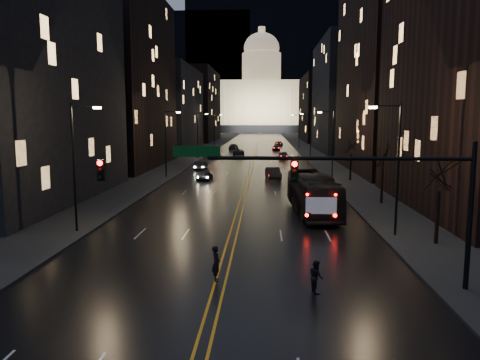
# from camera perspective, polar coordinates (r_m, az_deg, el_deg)

# --- Properties ---
(ground) EXTENTS (900.00, 900.00, 0.00)m
(ground) POSITION_cam_1_polar(r_m,az_deg,el_deg) (22.94, -2.57, -12.92)
(ground) COLOR black
(ground) RESTS_ON ground
(road) EXTENTS (20.00, 320.00, 0.02)m
(road) POSITION_cam_1_polar(r_m,az_deg,el_deg) (151.60, 2.22, 4.59)
(road) COLOR black
(road) RESTS_ON ground
(sidewalk_left) EXTENTS (8.00, 320.00, 0.16)m
(sidewalk_left) POSITION_cam_1_polar(r_m,az_deg,el_deg) (152.44, -3.07, 4.63)
(sidewalk_left) COLOR black
(sidewalk_left) RESTS_ON ground
(sidewalk_right) EXTENTS (8.00, 320.00, 0.16)m
(sidewalk_right) POSITION_cam_1_polar(r_m,az_deg,el_deg) (152.05, 7.52, 4.56)
(sidewalk_right) COLOR black
(sidewalk_right) RESTS_ON ground
(center_line) EXTENTS (0.62, 320.00, 0.01)m
(center_line) POSITION_cam_1_polar(r_m,az_deg,el_deg) (151.60, 2.22, 4.59)
(center_line) COLOR orange
(center_line) RESTS_ON road
(building_left_near) EXTENTS (12.00, 28.00, 22.00)m
(building_left_near) POSITION_cam_1_polar(r_m,az_deg,el_deg) (49.25, -25.45, 10.34)
(building_left_near) COLOR black
(building_left_near) RESTS_ON ground
(building_left_mid) EXTENTS (12.00, 30.00, 28.00)m
(building_left_mid) POSITION_cam_1_polar(r_m,az_deg,el_deg) (79.07, -14.30, 11.72)
(building_left_mid) COLOR black
(building_left_mid) RESTS_ON ground
(building_left_far) EXTENTS (12.00, 34.00, 20.00)m
(building_left_far) POSITION_cam_1_polar(r_m,az_deg,el_deg) (115.73, -8.60, 8.52)
(building_left_far) COLOR black
(building_left_far) RESTS_ON ground
(building_left_dist) EXTENTS (12.00, 40.00, 24.00)m
(building_left_dist) POSITION_cam_1_polar(r_m,az_deg,el_deg) (163.07, -5.20, 8.99)
(building_left_dist) COLOR black
(building_left_dist) RESTS_ON ground
(building_right_tall) EXTENTS (12.00, 30.00, 38.00)m
(building_right_tall) POSITION_cam_1_polar(r_m,az_deg,el_deg) (74.63, 18.34, 15.70)
(building_right_tall) COLOR black
(building_right_tall) RESTS_ON ground
(building_right_mid) EXTENTS (12.00, 34.00, 26.00)m
(building_right_mid) POSITION_cam_1_polar(r_m,az_deg,el_deg) (115.04, 12.65, 9.92)
(building_right_mid) COLOR black
(building_right_mid) RESTS_ON ground
(building_right_dist) EXTENTS (12.00, 40.00, 22.00)m
(building_right_dist) POSITION_cam_1_polar(r_m,az_deg,el_deg) (162.50, 9.80, 8.57)
(building_right_dist) COLOR black
(building_right_dist) RESTS_ON ground
(mountain_ridge) EXTENTS (520.00, 60.00, 130.00)m
(mountain_ridge) POSITION_cam_1_polar(r_m,az_deg,el_deg) (407.16, 8.65, 15.59)
(mountain_ridge) COLOR black
(mountain_ridge) RESTS_ON ground
(capitol) EXTENTS (90.00, 50.00, 58.50)m
(capitol) POSITION_cam_1_polar(r_m,az_deg,el_deg) (271.53, 2.61, 9.55)
(capitol) COLOR black
(capitol) RESTS_ON ground
(traffic_signal) EXTENTS (17.29, 0.45, 7.00)m
(traffic_signal) POSITION_cam_1_polar(r_m,az_deg,el_deg) (21.90, 12.91, -0.29)
(traffic_signal) COLOR black
(traffic_signal) RESTS_ON ground
(streetlamp_right_near) EXTENTS (2.13, 0.25, 9.00)m
(streetlamp_right_near) POSITION_cam_1_polar(r_m,az_deg,el_deg) (32.69, 18.42, 2.04)
(streetlamp_right_near) COLOR black
(streetlamp_right_near) RESTS_ON ground
(streetlamp_left_near) EXTENTS (2.13, 0.25, 9.00)m
(streetlamp_left_near) POSITION_cam_1_polar(r_m,az_deg,el_deg) (34.07, -19.34, 2.21)
(streetlamp_left_near) COLOR black
(streetlamp_left_near) RESTS_ON ground
(streetlamp_right_mid) EXTENTS (2.13, 0.25, 9.00)m
(streetlamp_right_mid) POSITION_cam_1_polar(r_m,az_deg,el_deg) (62.06, 11.10, 4.75)
(streetlamp_right_mid) COLOR black
(streetlamp_right_mid) RESTS_ON ground
(streetlamp_left_mid) EXTENTS (2.13, 0.25, 9.00)m
(streetlamp_left_mid) POSITION_cam_1_polar(r_m,az_deg,el_deg) (62.79, -8.91, 4.84)
(streetlamp_left_mid) COLOR black
(streetlamp_left_mid) RESTS_ON ground
(streetlamp_right_far) EXTENTS (2.13, 0.25, 9.00)m
(streetlamp_right_far) POSITION_cam_1_polar(r_m,az_deg,el_deg) (91.83, 8.49, 5.70)
(streetlamp_right_far) COLOR black
(streetlamp_right_far) RESTS_ON ground
(streetlamp_left_far) EXTENTS (2.13, 0.25, 9.00)m
(streetlamp_left_far) POSITION_cam_1_polar(r_m,az_deg,el_deg) (92.33, -5.07, 5.77)
(streetlamp_left_far) COLOR black
(streetlamp_left_far) RESTS_ON ground
(streetlamp_right_dist) EXTENTS (2.13, 0.25, 9.00)m
(streetlamp_right_dist) POSITION_cam_1_polar(r_m,az_deg,el_deg) (121.72, 7.15, 6.18)
(streetlamp_right_dist) COLOR black
(streetlamp_right_dist) RESTS_ON ground
(streetlamp_left_dist) EXTENTS (2.13, 0.25, 9.00)m
(streetlamp_left_dist) POSITION_cam_1_polar(r_m,az_deg,el_deg) (122.10, -3.08, 6.23)
(streetlamp_left_dist) COLOR black
(streetlamp_left_dist) RESTS_ON ground
(tree_right_near) EXTENTS (2.40, 2.40, 6.65)m
(tree_right_near) POSITION_cam_1_polar(r_m,az_deg,el_deg) (31.52, 23.17, 0.60)
(tree_right_near) COLOR black
(tree_right_near) RESTS_ON ground
(tree_right_mid) EXTENTS (2.40, 2.40, 6.65)m
(tree_right_mid) POSITION_cam_1_polar(r_m,az_deg,el_deg) (44.85, 17.05, 2.80)
(tree_right_mid) COLOR black
(tree_right_mid) RESTS_ON ground
(tree_right_far) EXTENTS (2.40, 2.40, 6.65)m
(tree_right_far) POSITION_cam_1_polar(r_m,az_deg,el_deg) (60.46, 13.40, 4.09)
(tree_right_far) COLOR black
(tree_right_far) RESTS_ON ground
(bus) EXTENTS (3.67, 12.22, 3.36)m
(bus) POSITION_cam_1_polar(r_m,az_deg,el_deg) (39.79, 8.84, -1.67)
(bus) COLOR black
(bus) RESTS_ON ground
(oncoming_car_a) EXTENTS (1.99, 4.17, 1.38)m
(oncoming_car_a) POSITION_cam_1_polar(r_m,az_deg,el_deg) (60.14, -4.33, 0.58)
(oncoming_car_a) COLOR black
(oncoming_car_a) RESTS_ON ground
(oncoming_car_b) EXTENTS (1.87, 4.26, 1.36)m
(oncoming_car_b) POSITION_cam_1_polar(r_m,az_deg,el_deg) (72.22, -4.80, 1.75)
(oncoming_car_b) COLOR black
(oncoming_car_b) RESTS_ON ground
(oncoming_car_c) EXTENTS (2.83, 5.38, 1.44)m
(oncoming_car_c) POSITION_cam_1_polar(r_m,az_deg,el_deg) (100.54, -0.19, 3.45)
(oncoming_car_c) COLOR black
(oncoming_car_c) RESTS_ON ground
(oncoming_car_d) EXTENTS (2.20, 5.41, 1.57)m
(oncoming_car_d) POSITION_cam_1_polar(r_m,az_deg,el_deg) (116.57, -0.80, 4.06)
(oncoming_car_d) COLOR black
(oncoming_car_d) RESTS_ON ground
(receding_car_a) EXTENTS (2.22, 4.88, 1.55)m
(receding_car_a) POSITION_cam_1_polar(r_m,az_deg,el_deg) (61.50, 4.06, 0.82)
(receding_car_a) COLOR black
(receding_car_a) RESTS_ON ground
(receding_car_b) EXTENTS (2.02, 4.41, 1.46)m
(receding_car_b) POSITION_cam_1_polar(r_m,az_deg,el_deg) (91.53, 5.33, 3.02)
(receding_car_b) COLOR black
(receding_car_b) RESTS_ON ground
(receding_car_c) EXTENTS (2.14, 4.65, 1.32)m
(receding_car_c) POSITION_cam_1_polar(r_m,az_deg,el_deg) (115.37, 4.45, 3.94)
(receding_car_c) COLOR black
(receding_car_c) RESTS_ON ground
(receding_car_d) EXTENTS (2.25, 4.86, 1.35)m
(receding_car_d) POSITION_cam_1_polar(r_m,az_deg,el_deg) (134.03, 4.74, 4.45)
(receding_car_d) COLOR black
(receding_car_d) RESTS_ON ground
(pedestrian_a) EXTENTS (0.52, 0.71, 1.78)m
(pedestrian_a) POSITION_cam_1_polar(r_m,az_deg,el_deg) (23.47, -2.93, -10.13)
(pedestrian_a) COLOR black
(pedestrian_a) RESTS_ON ground
(pedestrian_b) EXTENTS (0.58, 0.82, 1.54)m
(pedestrian_b) POSITION_cam_1_polar(r_m,az_deg,el_deg) (22.28, 9.27, -11.54)
(pedestrian_b) COLOR black
(pedestrian_b) RESTS_ON ground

